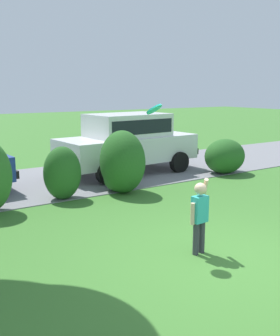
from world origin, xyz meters
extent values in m
plane|color=#3D752D|center=(0.00, 0.00, 0.00)|extent=(80.00, 80.00, 0.00)
cube|color=slate|center=(0.00, 6.71, 0.01)|extent=(28.00, 4.40, 0.02)
ellipsoid|color=#286023|center=(-0.90, 4.73, 0.66)|extent=(0.94, 0.77, 1.32)
ellipsoid|color=#286023|center=(0.67, 4.49, 0.82)|extent=(1.16, 1.31, 1.64)
ellipsoid|color=#286023|center=(0.62, 4.64, 0.35)|extent=(0.78, 0.78, 0.70)
ellipsoid|color=#286023|center=(4.65, 4.77, 0.56)|extent=(1.39, 1.15, 1.12)
cube|color=black|center=(-1.80, 6.61, 0.52)|extent=(0.26, 1.75, 0.20)
cube|color=white|center=(2.05, 6.51, 0.80)|extent=(4.63, 2.20, 0.80)
cube|color=white|center=(2.05, 6.51, 1.56)|extent=(2.60, 1.81, 0.72)
cube|color=black|center=(2.05, 6.51, 1.56)|extent=(2.40, 1.82, 0.43)
cylinder|color=black|center=(0.74, 5.46, 0.34)|extent=(0.70, 0.27, 0.68)
cylinder|color=black|center=(0.59, 7.33, 0.34)|extent=(0.70, 0.27, 0.68)
cylinder|color=black|center=(3.52, 5.68, 0.34)|extent=(0.70, 0.27, 0.68)
cylinder|color=black|center=(3.37, 7.55, 0.34)|extent=(0.70, 0.27, 0.68)
cube|color=black|center=(-0.23, 6.32, 0.60)|extent=(0.26, 1.75, 0.20)
cube|color=black|center=(4.34, 6.69, 0.60)|extent=(0.26, 1.75, 0.20)
cylinder|color=#383842|center=(-0.34, 0.41, 0.28)|extent=(0.10, 0.10, 0.55)
cylinder|color=#383842|center=(-0.20, 0.42, 0.28)|extent=(0.10, 0.10, 0.55)
cube|color=#33B2B2|center=(-0.27, 0.41, 0.77)|extent=(0.27, 0.18, 0.44)
sphere|color=beige|center=(-0.27, 0.41, 1.11)|extent=(0.20, 0.20, 0.20)
cylinder|color=beige|center=(-0.11, 0.47, 1.09)|extent=(0.19, 0.24, 0.39)
cylinder|color=beige|center=(-0.43, 0.40, 0.72)|extent=(0.07, 0.07, 0.36)
cylinder|color=#1EB7B2|center=(-0.75, 1.04, 2.37)|extent=(0.32, 0.25, 0.24)
cylinder|color=#337FDB|center=(-0.75, 1.04, 2.37)|extent=(0.18, 0.15, 0.14)
camera|label=1|loc=(-4.43, -4.21, 2.70)|focal=42.03mm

